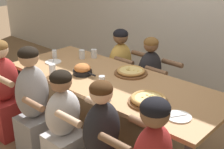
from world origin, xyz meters
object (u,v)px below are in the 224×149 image
(skillet_bowl, at_px, (83,70))
(diner_near_midleft, at_px, (34,108))
(empty_plate_b, at_px, (53,62))
(diner_near_midright, at_px, (102,149))
(drinking_glass_e, at_px, (52,70))
(diner_far_center, at_px, (149,84))
(pizza_board_main, at_px, (148,100))
(pizza_board_second, at_px, (131,72))
(diner_near_left, at_px, (5,93))
(drinking_glass_b, at_px, (108,95))
(diner_far_midleft, at_px, (120,73))
(drinking_glass_a, at_px, (102,82))
(drinking_glass_f, at_px, (82,55))
(empty_plate_a, at_px, (179,117))
(drinking_glass_c, at_px, (55,54))
(drinking_glass_d, at_px, (94,54))
(diner_near_center, at_px, (64,129))

(skillet_bowl, bearing_deg, diner_near_midleft, -102.15)
(empty_plate_b, distance_m, diner_near_midright, 1.53)
(empty_plate_b, height_order, drinking_glass_e, drinking_glass_e)
(diner_far_center, relative_size, diner_near_midright, 0.96)
(pizza_board_main, relative_size, pizza_board_second, 1.00)
(drinking_glass_e, distance_m, diner_near_left, 0.66)
(pizza_board_second, xyz_separation_m, diner_far_center, (-0.06, 0.45, -0.32))
(drinking_glass_b, distance_m, diner_near_left, 1.39)
(skillet_bowl, height_order, diner_near_midleft, diner_near_midleft)
(drinking_glass_b, distance_m, diner_far_midleft, 1.39)
(drinking_glass_a, height_order, drinking_glass_f, drinking_glass_a)
(drinking_glass_a, bearing_deg, empty_plate_a, 1.62)
(pizza_board_second, height_order, empty_plate_a, pizza_board_second)
(skillet_bowl, relative_size, empty_plate_a, 1.43)
(skillet_bowl, relative_size, diner_near_left, 0.26)
(drinking_glass_b, relative_size, drinking_glass_c, 1.13)
(drinking_glass_a, bearing_deg, diner_near_left, -157.97)
(drinking_glass_c, bearing_deg, skillet_bowl, -11.33)
(drinking_glass_e, bearing_deg, pizza_board_second, 44.90)
(drinking_glass_d, relative_size, drinking_glass_f, 0.96)
(drinking_glass_c, bearing_deg, empty_plate_b, -43.94)
(drinking_glass_f, xyz_separation_m, diner_far_midleft, (0.23, 0.47, -0.33))
(empty_plate_a, height_order, diner_near_midleft, diner_near_midleft)
(drinking_glass_c, height_order, diner_near_left, diner_near_left)
(drinking_glass_a, relative_size, diner_near_midright, 0.12)
(pizza_board_main, height_order, diner_near_midright, diner_near_midright)
(drinking_glass_a, relative_size, diner_far_center, 0.12)
(pizza_board_second, bearing_deg, drinking_glass_a, -85.93)
(pizza_board_second, bearing_deg, diner_far_center, 97.74)
(pizza_board_second, bearing_deg, empty_plate_b, -159.34)
(drinking_glass_e, relative_size, diner_near_center, 0.11)
(skillet_bowl, height_order, diner_far_center, diner_far_center)
(pizza_board_second, height_order, skillet_bowl, skillet_bowl)
(diner_far_midleft, xyz_separation_m, diner_near_left, (-0.53, -1.39, 0.03))
(pizza_board_main, bearing_deg, diner_far_center, 124.72)
(drinking_glass_c, xyz_separation_m, diner_near_left, (-0.03, -0.71, -0.30))
(empty_plate_a, xyz_separation_m, drinking_glass_d, (-1.57, 0.57, 0.04))
(drinking_glass_d, bearing_deg, pizza_board_main, -23.56)
(diner_near_midright, bearing_deg, drinking_glass_e, 72.34)
(diner_far_midleft, bearing_deg, empty_plate_b, -25.65)
(diner_near_center, height_order, diner_near_midright, diner_near_midright)
(pizza_board_main, bearing_deg, drinking_glass_f, 162.64)
(empty_plate_b, relative_size, drinking_glass_d, 1.80)
(pizza_board_second, bearing_deg, drinking_glass_c, -167.38)
(empty_plate_a, relative_size, diner_near_center, 0.19)
(empty_plate_b, distance_m, drinking_glass_e, 0.41)
(skillet_bowl, distance_m, empty_plate_b, 0.54)
(diner_near_midleft, bearing_deg, diner_near_midright, -90.00)
(diner_near_left, height_order, diner_near_midright, diner_near_left)
(drinking_glass_a, relative_size, drinking_glass_e, 1.07)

